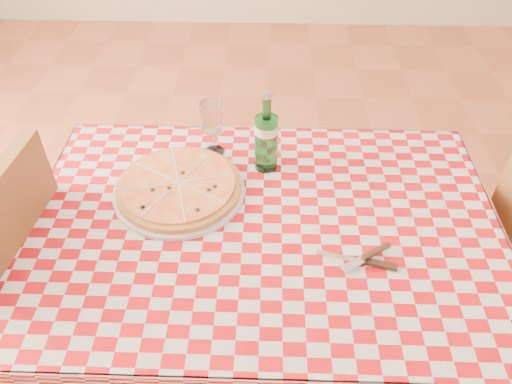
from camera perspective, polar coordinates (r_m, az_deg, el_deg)
dining_table at (r=1.44m, az=0.73°, el=-6.30°), size 1.20×0.80×0.75m
tablecloth at (r=1.37m, az=0.76°, el=-3.69°), size 1.30×0.90×0.01m
chair_far at (r=1.66m, az=-26.86°, el=-9.46°), size 0.48×0.48×0.97m
pizza_plate at (r=1.45m, az=-8.82°, el=0.65°), size 0.47×0.47×0.05m
water_bottle at (r=1.47m, az=1.19°, el=6.87°), size 0.09×0.09×0.26m
wine_glass at (r=1.55m, az=-4.95°, el=7.22°), size 0.09×0.09×0.18m
cutlery at (r=1.29m, az=12.13°, el=-7.52°), size 0.25×0.23×0.02m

